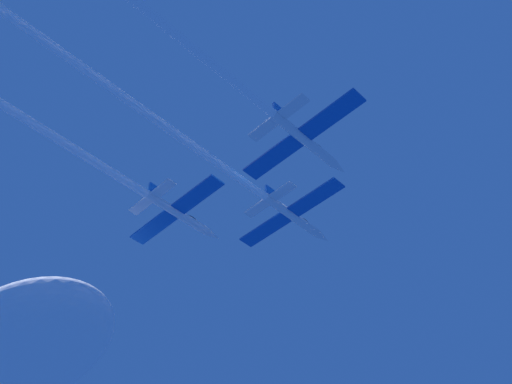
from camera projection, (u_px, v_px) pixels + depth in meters
jet_lead at (211, 158)px, 71.02m from camera, size 16.94×52.19×2.81m
jet_left_wing at (85, 155)px, 70.99m from camera, size 16.94×52.32×2.81m
jet_right_wing at (229, 78)px, 61.69m from camera, size 16.94×46.08×2.81m
cloud_wispy at (21, 347)px, 82.01m from camera, size 35.22×19.37×12.33m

